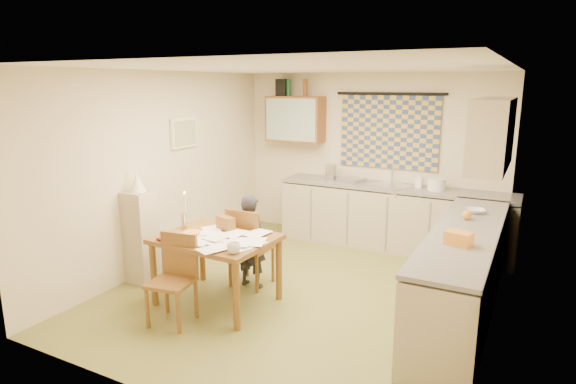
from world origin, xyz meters
The scene contains 44 objects.
floor centered at (0.00, 0.00, -0.01)m, with size 4.00×4.50×0.02m, color olive.
ceiling centered at (0.00, 0.00, 2.51)m, with size 4.00×4.50×0.02m, color white.
wall_back centered at (0.00, 2.26, 1.25)m, with size 4.00×0.02×2.50m, color beige.
wall_front centered at (0.00, -2.26, 1.25)m, with size 4.00×0.02×2.50m, color beige.
wall_left centered at (-2.01, 0.00, 1.25)m, with size 0.02×4.50×2.50m, color beige.
wall_right centered at (2.01, 0.00, 1.25)m, with size 0.02×4.50×2.50m, color beige.
window_blind centered at (0.30, 2.22, 1.65)m, with size 1.45×0.03×1.05m, color navy.
curtain_rod centered at (0.30, 2.20, 2.20)m, with size 0.04×0.04×1.60m, color black.
wall_cabinet centered at (-1.15, 2.08, 1.80)m, with size 0.90×0.34×0.70m, color brown.
wall_cabinet_glass centered at (-1.15, 1.91, 1.80)m, with size 0.84×0.02×0.64m, color #99B2A5.
upper_cabinet_right centered at (1.83, 0.55, 1.85)m, with size 0.34×1.30×0.70m, color tan.
framed_print centered at (-1.97, 0.40, 1.70)m, with size 0.04×0.50×0.40m, color #F3EECB.
print_canvas centered at (-1.95, 0.40, 1.70)m, with size 0.01×0.42×0.32m, color beige.
counter_back centered at (0.49, 1.95, 0.45)m, with size 3.30×0.62×0.92m.
counter_right centered at (1.70, 0.23, 0.45)m, with size 0.62×2.95×0.92m.
stove centered at (1.70, -0.77, 0.45)m, with size 0.58×0.58×0.90m.
sink centered at (0.45, 1.95, 0.88)m, with size 0.55×0.45×0.10m, color silver.
tap centered at (0.40, 2.13, 1.06)m, with size 0.03×0.03×0.28m, color silver.
dish_rack centered at (-0.15, 1.95, 0.95)m, with size 0.35×0.30×0.06m, color silver.
kettle centered at (-0.48, 1.95, 1.04)m, with size 0.18×0.18×0.24m, color silver.
mixing_bowl centered at (1.07, 1.95, 1.00)m, with size 0.24×0.24×0.16m, color white.
soap_bottle centered at (0.83, 2.00, 1.02)m, with size 0.10×0.10×0.21m, color white.
bowl centered at (1.70, 0.94, 0.94)m, with size 0.26×0.26×0.05m, color white.
orange_bag centered at (1.70, -0.28, 0.98)m, with size 0.22×0.16×0.12m, color orange.
fruit_orange centered at (1.65, 0.61, 0.97)m, with size 0.10×0.10×0.10m, color orange.
speaker centered at (-1.39, 2.08, 2.28)m, with size 0.16×0.20×0.26m, color black.
bottle_green centered at (-1.28, 2.08, 2.28)m, with size 0.07×0.07×0.26m, color #195926.
bottle_brown centered at (-0.99, 2.08, 2.28)m, with size 0.07×0.07×0.26m, color brown.
dining_table centered at (-0.69, -0.69, 0.38)m, with size 1.24×0.96×0.75m.
chair_far centered at (-0.62, -0.13, 0.29)m, with size 0.43×0.43×0.95m.
chair_near centered at (-0.82, -1.27, 0.27)m, with size 0.46×0.46×0.89m.
person centered at (-0.60, -0.15, 0.56)m, with size 0.41×0.28×1.11m, color black.
shelf_stand centered at (-1.84, -0.63, 0.55)m, with size 0.32×0.30×1.11m, color tan.
lampshade centered at (-1.84, -0.63, 1.22)m, with size 0.20×0.20×0.22m, color #F3EECB.
letter_rack centered at (-0.72, -0.47, 0.83)m, with size 0.22×0.10×0.16m, color brown.
mug centered at (-0.23, -1.03, 0.80)m, with size 0.13×0.13×0.10m, color white.
magazine centered at (-1.15, -0.95, 0.76)m, with size 0.23×0.30×0.03m, color maroon.
book centered at (-1.08, -0.78, 0.76)m, with size 0.23×0.29×0.02m, color orange.
orange_box centered at (-1.03, -1.00, 0.77)m, with size 0.12×0.08×0.04m, color orange.
eyeglasses centered at (-0.53, -0.99, 0.76)m, with size 0.13×0.04×0.02m, color black.
candle_holder centered at (-1.18, -0.61, 0.84)m, with size 0.06×0.06×0.18m, color silver.
candle centered at (-1.17, -0.60, 1.04)m, with size 0.02×0.02×0.22m, color white.
candle_flame centered at (-1.16, -0.61, 1.16)m, with size 0.02×0.02×0.02m, color #FFCC66.
papers centered at (-0.53, -0.73, 0.76)m, with size 0.94×0.96×0.03m.
Camera 1 is at (2.26, -4.66, 2.34)m, focal length 30.00 mm.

